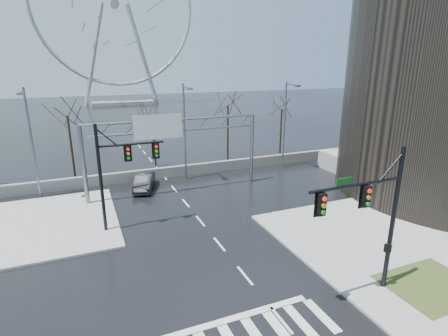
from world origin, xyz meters
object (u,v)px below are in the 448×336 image
ferris_wheel (115,11)px  car (144,182)px  signal_mast_far (116,167)px  sign_gantry (171,140)px  signal_mast_near (375,211)px

ferris_wheel → car: ferris_wheel is taller
signal_mast_far → ferris_wheel: ferris_wheel is taller
signal_mast_far → sign_gantry: 8.14m
signal_mast_far → sign_gantry: signal_mast_far is taller
signal_mast_near → car: bearing=110.5°
sign_gantry → ferris_wheel: 82.91m
sign_gantry → ferris_wheel: (5.38, 80.04, 20.95)m
signal_mast_near → ferris_wheel: 101.29m
ferris_wheel → car: (-7.71, -78.00, -25.37)m
ferris_wheel → car: size_ratio=10.97×
signal_mast_near → signal_mast_far: same height
signal_mast_far → car: size_ratio=1.72×
sign_gantry → signal_mast_far: bearing=-132.5°
signal_mast_near → car: 22.83m
sign_gantry → car: 5.40m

